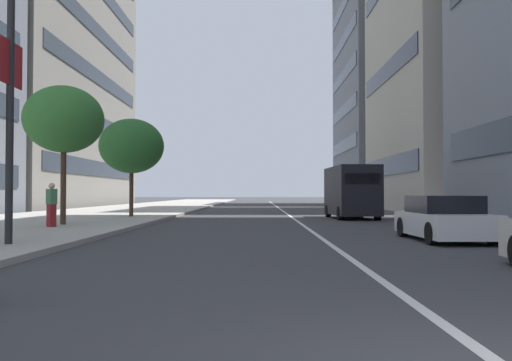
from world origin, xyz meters
TOP-DOWN VIEW (x-y plane):
  - sidewalk_right_plaza at (30.00, 12.02)m, footprint 160.00×10.62m
  - lane_centre_stripe at (35.00, 0.00)m, footprint 110.00×0.16m
  - car_following_behind at (12.07, -3.51)m, footprint 4.16×1.92m
  - delivery_van_ahead at (25.80, -3.18)m, footprint 5.54×2.36m
  - street_lamp_with_banners at (9.35, 7.66)m, footprint 1.26×2.69m
  - street_tree_far_plaza at (17.54, 9.72)m, footprint 3.14×3.14m
  - street_tree_near_plaza_corner at (25.06, 8.79)m, footprint 3.46×3.46m
  - pedestrian_on_plaza at (16.05, 9.61)m, footprint 0.46×0.47m
  - office_tower_near_left at (62.52, -17.90)m, footprint 19.57×18.49m

SIDE VIEW (x-z plane):
  - lane_centre_stripe at x=35.00m, z-range 0.00..0.01m
  - sidewalk_right_plaza at x=30.00m, z-range 0.00..0.15m
  - car_following_behind at x=12.07m, z-range -0.04..1.28m
  - pedestrian_on_plaza at x=16.05m, z-range 0.15..1.78m
  - delivery_van_ahead at x=25.80m, z-range 0.09..2.95m
  - street_tree_near_plaza_corner at x=25.06m, z-range 1.30..6.57m
  - street_tree_far_plaza at x=17.54m, z-range 1.57..7.10m
  - street_lamp_with_banners at x=9.35m, z-range 0.98..9.10m
  - office_tower_near_left at x=62.52m, z-range 0.00..35.87m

